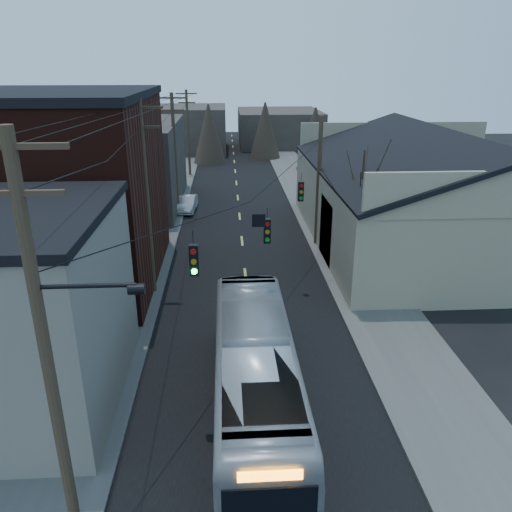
{
  "coord_description": "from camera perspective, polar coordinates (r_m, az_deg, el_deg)",
  "views": [
    {
      "loc": [
        -0.94,
        -6.69,
        11.55
      ],
      "look_at": [
        0.35,
        15.34,
        3.0
      ],
      "focal_mm": 35.0,
      "sensor_mm": 36.0,
      "label": 1
    }
  ],
  "objects": [
    {
      "name": "road_surface",
      "position": [
        38.47,
        -1.81,
        3.71
      ],
      "size": [
        9.0,
        110.0,
        0.02
      ],
      "primitive_type": "cube",
      "color": "black",
      "rests_on": "ground"
    },
    {
      "name": "sidewalk_left",
      "position": [
        38.85,
        -11.45,
        3.54
      ],
      "size": [
        4.0,
        110.0,
        0.12
      ],
      "primitive_type": "cube",
      "color": "#474744",
      "rests_on": "ground"
    },
    {
      "name": "sidewalk_right",
      "position": [
        39.16,
        7.77,
        3.92
      ],
      "size": [
        4.0,
        110.0,
        0.12
      ],
      "primitive_type": "cube",
      "color": "#474744",
      "rests_on": "ground"
    },
    {
      "name": "building_brick",
      "position": [
        28.94,
        -21.66,
        6.6
      ],
      "size": [
        10.0,
        12.0,
        10.0
      ],
      "primitive_type": "cube",
      "color": "black",
      "rests_on": "ground"
    },
    {
      "name": "building_left_far",
      "position": [
        44.28,
        -14.67,
        10.03
      ],
      "size": [
        9.0,
        14.0,
        7.0
      ],
      "primitive_type": "cube",
      "color": "#322D28",
      "rests_on": "ground"
    },
    {
      "name": "warehouse",
      "position": [
        35.73,
        19.82,
        5.57
      ],
      "size": [
        16.16,
        20.6,
        7.73
      ],
      "color": "gray",
      "rests_on": "ground"
    },
    {
      "name": "building_far_left",
      "position": [
        72.37,
        -7.57,
        14.22
      ],
      "size": [
        10.0,
        12.0,
        6.0
      ],
      "primitive_type": "cube",
      "color": "#322D28",
      "rests_on": "ground"
    },
    {
      "name": "building_far_right",
      "position": [
        77.63,
        2.62,
        14.47
      ],
      "size": [
        12.0,
        14.0,
        5.0
      ],
      "primitive_type": "cube",
      "color": "#322D28",
      "rests_on": "ground"
    },
    {
      "name": "bare_tree",
      "position": [
        28.82,
        11.78,
        4.72
      ],
      "size": [
        0.4,
        0.4,
        7.2
      ],
      "primitive_type": "cone",
      "color": "black",
      "rests_on": "ground"
    },
    {
      "name": "utility_lines",
      "position": [
        31.6,
        -7.32,
        8.96
      ],
      "size": [
        11.24,
        45.28,
        10.5
      ],
      "color": "#382B1E",
      "rests_on": "ground"
    },
    {
      "name": "bus",
      "position": [
        17.6,
        -0.09,
        -13.32
      ],
      "size": [
        2.71,
        11.36,
        3.16
      ],
      "primitive_type": "imported",
      "rotation": [
        0.0,
        0.0,
        3.15
      ],
      "color": "#A5AAB0",
      "rests_on": "ground"
    },
    {
      "name": "parked_car",
      "position": [
        42.09,
        -7.86,
        5.95
      ],
      "size": [
        1.62,
        3.95,
        1.27
      ],
      "primitive_type": "imported",
      "rotation": [
        0.0,
        0.0,
        -0.07
      ],
      "color": "#ABADB3",
      "rests_on": "ground"
    }
  ]
}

